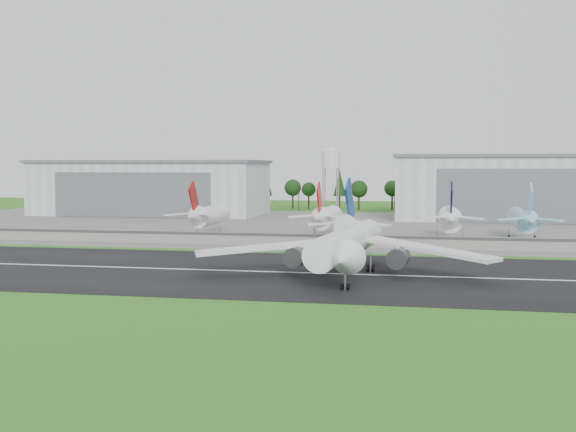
% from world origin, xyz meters
% --- Properties ---
extents(ground, '(600.00, 600.00, 0.00)m').
position_xyz_m(ground, '(0.00, 0.00, 0.00)').
color(ground, '#256A19').
rests_on(ground, ground).
extents(runway, '(320.00, 60.00, 0.10)m').
position_xyz_m(runway, '(0.00, 10.00, 0.05)').
color(runway, black).
rests_on(runway, ground).
extents(runway_centerline, '(220.00, 1.00, 0.02)m').
position_xyz_m(runway_centerline, '(0.00, 10.00, 0.11)').
color(runway_centerline, white).
rests_on(runway_centerline, runway).
extents(apron, '(320.00, 150.00, 0.10)m').
position_xyz_m(apron, '(0.00, 120.00, 0.05)').
color(apron, slate).
rests_on(apron, ground).
extents(blast_fence, '(240.00, 0.61, 3.50)m').
position_xyz_m(blast_fence, '(0.00, 54.99, 1.81)').
color(blast_fence, gray).
rests_on(blast_fence, ground).
extents(hangar_west, '(97.00, 44.00, 23.20)m').
position_xyz_m(hangar_west, '(-80.00, 164.92, 11.63)').
color(hangar_west, silver).
rests_on(hangar_west, ground).
extents(hangar_east, '(102.00, 47.00, 25.20)m').
position_xyz_m(hangar_east, '(75.00, 164.92, 12.63)').
color(hangar_east, silver).
rests_on(hangar_east, ground).
extents(water_tower, '(8.40, 8.40, 29.40)m').
position_xyz_m(water_tower, '(-5.00, 185.00, 24.55)').
color(water_tower, '#99999E').
rests_on(water_tower, ground).
extents(utility_poles, '(230.00, 3.00, 12.00)m').
position_xyz_m(utility_poles, '(0.00, 200.00, 0.00)').
color(utility_poles, black).
rests_on(utility_poles, ground).
extents(treeline, '(320.00, 16.00, 22.00)m').
position_xyz_m(treeline, '(0.00, 215.00, 0.00)').
color(treeline, black).
rests_on(treeline, ground).
extents(main_airliner, '(57.02, 59.27, 18.17)m').
position_xyz_m(main_airliner, '(22.78, 9.57, 4.89)').
color(main_airliner, white).
rests_on(main_airliner, runway).
extents(parked_jet_red_a, '(7.36, 31.29, 16.75)m').
position_xyz_m(parked_jet_red_a, '(-26.79, 76.57, 6.23)').
color(parked_jet_red_a, white).
rests_on(parked_jet_red_a, ground).
extents(parked_jet_red_b, '(7.36, 31.29, 16.71)m').
position_xyz_m(parked_jet_red_b, '(8.72, 76.57, 6.20)').
color(parked_jet_red_b, white).
rests_on(parked_jet_red_b, ground).
extents(parked_jet_navy, '(7.36, 31.29, 16.88)m').
position_xyz_m(parked_jet_navy, '(43.42, 76.59, 6.36)').
color(parked_jet_navy, white).
rests_on(parked_jet_navy, ground).
extents(parked_jet_skyblue, '(7.36, 37.29, 16.58)m').
position_xyz_m(parked_jet_skyblue, '(63.31, 81.55, 6.03)').
color(parked_jet_skyblue, '#8ED6F5').
rests_on(parked_jet_skyblue, ground).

